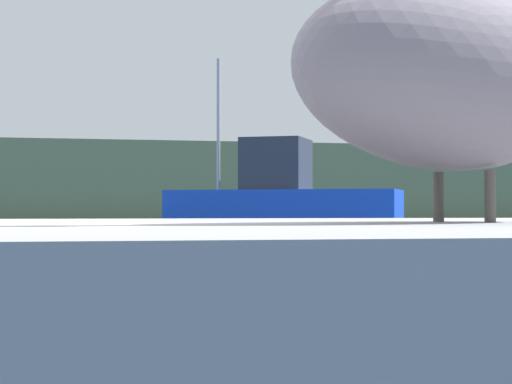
{
  "coord_description": "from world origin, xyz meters",
  "views": [
    {
      "loc": [
        -0.01,
        -3.24,
        0.8
      ],
      "look_at": [
        5.44,
        20.31,
        1.27
      ],
      "focal_mm": 64.92,
      "sensor_mm": 36.0,
      "label": 1
    }
  ],
  "objects": [
    {
      "name": "fishing_boat_blue",
      "position": [
        7.6,
        25.85,
        1.05
      ],
      "size": [
        7.77,
        5.81,
        5.83
      ],
      "rotation": [
        0.0,
        0.0,
        2.64
      ],
      "color": "blue",
      "rests_on": "ground"
    },
    {
      "name": "pelican",
      "position": [
        1.05,
        -0.95,
        1.17
      ],
      "size": [
        1.37,
        0.92,
        0.92
      ],
      "rotation": [
        0.0,
        0.0,
        -2.68
      ],
      "color": "slate",
      "rests_on": "pier_dock"
    },
    {
      "name": "hillside_backdrop",
      "position": [
        0.0,
        70.57,
        2.96
      ],
      "size": [
        140.0,
        12.39,
        5.93
      ],
      "primitive_type": "cube",
      "color": "#6B7A51",
      "rests_on": "ground"
    },
    {
      "name": "pier_dock",
      "position": [
        1.06,
        -0.94,
        0.39
      ],
      "size": [
        3.63,
        2.56,
        0.77
      ],
      "primitive_type": "cube",
      "color": "gray",
      "rests_on": "ground"
    }
  ]
}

